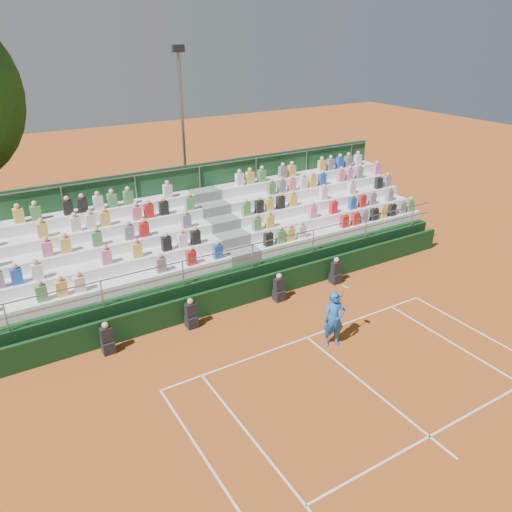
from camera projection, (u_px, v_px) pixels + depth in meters
ground at (307, 337)px, 17.63m from camera, size 90.00×90.00×0.00m
courtside_wall at (260, 288)px, 19.91m from camera, size 20.00×0.15×1.00m
line_officials at (236, 302)px, 18.94m from camera, size 10.17×0.40×1.19m
grandstand at (222, 247)px, 22.18m from camera, size 20.00×5.20×4.40m
tennis_player at (334, 319)px, 16.84m from camera, size 0.96×0.71×2.22m
floodlight_mast at (183, 127)px, 25.65m from camera, size 0.60×0.25×9.24m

